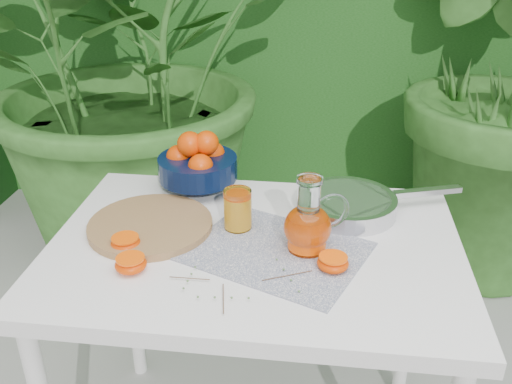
# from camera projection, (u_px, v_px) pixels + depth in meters

# --- Properties ---
(potted_plant_left) EXTENTS (2.61, 2.61, 1.86)m
(potted_plant_left) POSITION_uv_depth(u_px,v_px,m) (132.00, 54.00, 2.38)
(potted_plant_left) COLOR #2C571D
(potted_plant_left) RESTS_ON ground
(potted_plant_right) EXTENTS (2.40, 2.40, 1.82)m
(potted_plant_right) POSITION_uv_depth(u_px,v_px,m) (495.00, 64.00, 2.32)
(potted_plant_right) COLOR #2C571D
(potted_plant_right) RESTS_ON ground
(white_table) EXTENTS (1.00, 0.70, 0.75)m
(white_table) POSITION_uv_depth(u_px,v_px,m) (255.00, 271.00, 1.42)
(white_table) COLOR white
(white_table) RESTS_ON ground
(placemat) EXTENTS (0.48, 0.44, 0.00)m
(placemat) POSITION_uv_depth(u_px,v_px,m) (276.00, 251.00, 1.35)
(placemat) COLOR #0C1C46
(placemat) RESTS_ON white_table
(cutting_board) EXTENTS (0.36, 0.36, 0.02)m
(cutting_board) POSITION_uv_depth(u_px,v_px,m) (150.00, 225.00, 1.44)
(cutting_board) COLOR olive
(cutting_board) RESTS_ON white_table
(fruit_bowl) EXTENTS (0.29, 0.29, 0.18)m
(fruit_bowl) POSITION_uv_depth(u_px,v_px,m) (197.00, 163.00, 1.62)
(fruit_bowl) COLOR black
(fruit_bowl) RESTS_ON white_table
(juice_pitcher) EXTENTS (0.17, 0.15, 0.19)m
(juice_pitcher) POSITION_uv_depth(u_px,v_px,m) (309.00, 225.00, 1.33)
(juice_pitcher) COLOR white
(juice_pitcher) RESTS_ON white_table
(juice_tumbler) EXTENTS (0.07, 0.07, 0.10)m
(juice_tumbler) POSITION_uv_depth(u_px,v_px,m) (238.00, 210.00, 1.43)
(juice_tumbler) COLOR white
(juice_tumbler) RESTS_ON white_table
(saute_pan) EXTENTS (0.47, 0.33, 0.05)m
(saute_pan) POSITION_uv_depth(u_px,v_px,m) (349.00, 204.00, 1.52)
(saute_pan) COLOR silver
(saute_pan) RESTS_ON white_table
(orange_halves) EXTENTS (0.58, 0.17, 0.04)m
(orange_halves) POSITION_uv_depth(u_px,v_px,m) (195.00, 256.00, 1.30)
(orange_halves) COLOR #EE4002
(orange_halves) RESTS_ON white_table
(thyme_sprigs) EXTENTS (0.31, 0.21, 0.01)m
(thyme_sprigs) POSITION_uv_depth(u_px,v_px,m) (236.00, 283.00, 1.23)
(thyme_sprigs) COLOR brown
(thyme_sprigs) RESTS_ON white_table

